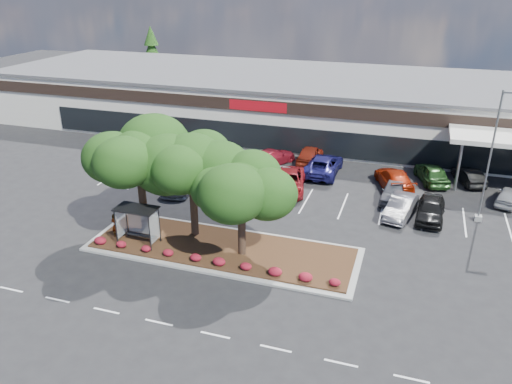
% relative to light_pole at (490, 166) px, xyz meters
% --- Properties ---
extents(ground, '(160.00, 160.00, 0.00)m').
position_rel_light_pole_xyz_m(ground, '(-14.54, -14.03, -4.32)').
color(ground, black).
rests_on(ground, ground).
extents(retail_store, '(80.40, 25.20, 6.25)m').
position_rel_light_pole_xyz_m(retail_store, '(-14.48, 19.87, -1.16)').
color(retail_store, beige).
rests_on(retail_store, ground).
extents(landscape_island, '(18.00, 6.00, 0.26)m').
position_rel_light_pole_xyz_m(landscape_island, '(-16.54, -10.03, -4.19)').
color(landscape_island, gray).
rests_on(landscape_island, ground).
extents(lane_markings, '(33.12, 20.06, 0.01)m').
position_rel_light_pole_xyz_m(lane_markings, '(-14.68, -3.61, -4.31)').
color(lane_markings, silver).
rests_on(lane_markings, ground).
extents(shrub_row, '(17.00, 0.80, 0.50)m').
position_rel_light_pole_xyz_m(shrub_row, '(-16.54, -12.13, -3.81)').
color(shrub_row, maroon).
rests_on(shrub_row, landscape_island).
extents(bus_shelter, '(2.75, 1.55, 2.59)m').
position_rel_light_pole_xyz_m(bus_shelter, '(-22.04, -11.08, -2.01)').
color(bus_shelter, black).
rests_on(bus_shelter, landscape_island).
extents(island_tree_west, '(7.20, 7.20, 7.89)m').
position_rel_light_pole_xyz_m(island_tree_west, '(-22.54, -9.53, -0.11)').
color(island_tree_west, black).
rests_on(island_tree_west, landscape_island).
extents(island_tree_mid, '(6.60, 6.60, 7.32)m').
position_rel_light_pole_xyz_m(island_tree_mid, '(-19.04, -8.83, -0.40)').
color(island_tree_mid, black).
rests_on(island_tree_mid, landscape_island).
extents(island_tree_east, '(5.80, 5.80, 6.50)m').
position_rel_light_pole_xyz_m(island_tree_east, '(-15.04, -10.33, -0.81)').
color(island_tree_east, black).
rests_on(island_tree_east, landscape_island).
extents(conifer_north_west, '(4.40, 4.40, 10.00)m').
position_rel_light_pole_xyz_m(conifer_north_west, '(-44.54, 31.97, 0.68)').
color(conifer_north_west, black).
rests_on(conifer_north_west, ground).
extents(person_waiting, '(0.70, 0.51, 1.77)m').
position_rel_light_pole_xyz_m(person_waiting, '(-23.94, -11.00, -3.17)').
color(person_waiting, '#594C47').
rests_on(person_waiting, landscape_island).
extents(light_pole, '(1.43, 0.62, 9.75)m').
position_rel_light_pole_xyz_m(light_pole, '(0.00, 0.00, 0.00)').
color(light_pole, gray).
rests_on(light_pole, ground).
extents(car_0, '(3.26, 5.35, 1.70)m').
position_rel_light_pole_xyz_m(car_0, '(-31.94, 1.75, -3.47)').
color(car_0, maroon).
rests_on(car_0, ground).
extents(car_1, '(2.33, 4.31, 1.39)m').
position_rel_light_pole_xyz_m(car_1, '(-23.36, -1.00, -3.62)').
color(car_1, black).
rests_on(car_1, ground).
extents(car_2, '(3.08, 5.92, 1.64)m').
position_rel_light_pole_xyz_m(car_2, '(-23.68, -1.39, -3.50)').
color(car_2, slate).
rests_on(car_2, ground).
extents(car_3, '(3.82, 6.41, 1.67)m').
position_rel_light_pole_xyz_m(car_3, '(-14.98, 1.04, -3.48)').
color(car_3, maroon).
rests_on(car_3, ground).
extents(car_4, '(2.29, 4.56, 1.43)m').
position_rel_light_pole_xyz_m(car_4, '(-15.75, 1.88, -3.60)').
color(car_4, '#AAAEB5').
rests_on(car_4, ground).
extents(car_5, '(2.62, 4.96, 1.55)m').
position_rel_light_pole_xyz_m(car_5, '(-5.67, -1.02, -3.54)').
color(car_5, '#5A5960').
rests_on(car_5, ground).
extents(car_6, '(2.18, 4.72, 1.57)m').
position_rel_light_pole_xyz_m(car_6, '(-6.35, 1.83, -3.54)').
color(car_6, slate).
rests_on(car_6, ground).
extents(car_7, '(2.22, 4.93, 1.65)m').
position_rel_light_pole_xyz_m(car_7, '(-3.53, -0.88, -3.50)').
color(car_7, black).
rests_on(car_7, ground).
extents(car_9, '(2.45, 4.39, 1.41)m').
position_rel_light_pole_xyz_m(car_9, '(-26.56, 7.20, -3.61)').
color(car_9, slate).
rests_on(car_9, ground).
extents(car_10, '(2.98, 5.43, 1.49)m').
position_rel_light_pole_xyz_m(car_10, '(-24.97, 8.02, -3.57)').
color(car_10, '#B5B5B5').
rests_on(car_10, ground).
extents(car_11, '(4.24, 5.79, 1.56)m').
position_rel_light_pole_xyz_m(car_11, '(-18.06, 6.65, -3.54)').
color(car_11, maroon).
rests_on(car_11, ground).
extents(car_12, '(2.08, 4.98, 1.69)m').
position_rel_light_pole_xyz_m(car_12, '(-14.68, 8.38, -3.48)').
color(car_12, maroon).
rests_on(car_12, ground).
extents(car_13, '(2.95, 6.23, 1.72)m').
position_rel_light_pole_xyz_m(car_13, '(-12.92, 5.84, -3.46)').
color(car_13, navy).
rests_on(car_13, ground).
extents(car_14, '(4.09, 6.28, 1.69)m').
position_rel_light_pole_xyz_m(car_14, '(-6.51, 4.32, -3.47)').
color(car_14, '#911D06').
rests_on(car_14, ground).
extents(car_15, '(3.44, 5.37, 1.70)m').
position_rel_light_pole_xyz_m(car_15, '(-3.49, 6.79, -3.47)').
color(car_15, '#224C1D').
rests_on(car_15, ground).
extents(car_16, '(2.84, 4.54, 1.41)m').
position_rel_light_pole_xyz_m(car_16, '(-0.41, 7.51, -3.61)').
color(car_16, black).
rests_on(car_16, ground).
extents(car_17, '(2.71, 4.35, 1.38)m').
position_rel_light_pole_xyz_m(car_17, '(2.38, 3.94, -3.63)').
color(car_17, '#B5B5B5').
rests_on(car_17, ground).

